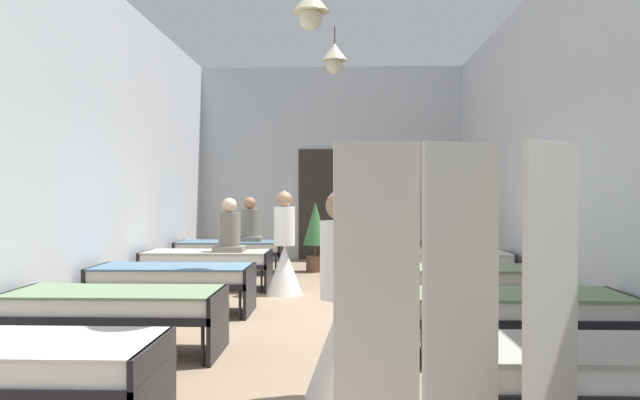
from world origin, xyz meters
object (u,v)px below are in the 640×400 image
object	(u,v)px
patient_seated_secondary	(250,225)
potted_plant	(315,230)
bed_left_row_2	(173,277)
bed_right_row_0	(610,369)
bed_right_row_1	(517,308)
privacy_screen	(462,316)
patient_seated_primary	(230,232)
bed_left_row_3	(207,260)
nurse_near_aisle	(284,257)
bed_right_row_2	(472,278)
bed_right_row_4	(428,249)
nurse_mid_aisle	(341,323)
bed_left_row_4	(230,249)
bed_left_row_1	(116,305)
bed_right_row_3	(445,261)

from	to	relation	value
patient_seated_secondary	potted_plant	bearing A→B (deg)	7.80
bed_left_row_2	potted_plant	world-z (taller)	potted_plant
bed_right_row_0	bed_left_row_2	bearing A→B (deg)	133.22
bed_left_row_2	bed_right_row_1	bearing A→B (deg)	-28.02
patient_seated_secondary	privacy_screen	xyz separation A→B (m)	(2.27, -8.24, -0.02)
privacy_screen	patient_seated_primary	bearing A→B (deg)	88.34
bed_left_row_3	nurse_near_aisle	distance (m)	1.30
bed_right_row_2	bed_right_row_4	distance (m)	3.80
bed_left_row_3	nurse_near_aisle	world-z (taller)	nurse_near_aisle
bed_left_row_2	privacy_screen	world-z (taller)	privacy_screen
bed_left_row_3	patient_seated_secondary	bearing A→B (deg)	79.99
bed_right_row_0	nurse_mid_aisle	world-z (taller)	nurse_mid_aisle
bed_left_row_4	bed_right_row_4	distance (m)	3.57
bed_right_row_2	potted_plant	xyz separation A→B (m)	(-2.03, 4.05, 0.32)
bed_left_row_3	bed_left_row_1	bearing A→B (deg)	-90.00
bed_right_row_1	bed_right_row_3	distance (m)	3.80
bed_left_row_4	patient_seated_primary	world-z (taller)	patient_seated_primary
bed_right_row_1	bed_right_row_4	distance (m)	5.70
bed_left_row_2	potted_plant	xyz separation A→B (m)	(1.54, 4.05, 0.32)
bed_left_row_3	patient_seated_secondary	distance (m)	2.06
bed_left_row_2	bed_left_row_4	distance (m)	3.80
bed_right_row_2	bed_right_row_3	size ratio (longest dim) A/B	1.00
patient_seated_primary	patient_seated_secondary	bearing A→B (deg)	90.00
bed_left_row_2	bed_left_row_1	bearing A→B (deg)	-90.00
bed_left_row_1	patient_seated_secondary	bearing A→B (deg)	86.54
bed_left_row_2	nurse_mid_aisle	size ratio (longest dim) A/B	1.28
patient_seated_primary	bed_right_row_3	bearing A→B (deg)	1.07
bed_right_row_4	patient_seated_primary	size ratio (longest dim) A/B	2.37
nurse_near_aisle	patient_seated_primary	distance (m)	1.01
bed_right_row_2	patient_seated_primary	size ratio (longest dim) A/B	2.37
bed_left_row_1	bed_right_row_1	size ratio (longest dim) A/B	1.00
nurse_mid_aisle	patient_seated_primary	distance (m)	5.15
bed_left_row_2	patient_seated_secondary	distance (m)	3.92
bed_left_row_3	nurse_mid_aisle	xyz separation A→B (m)	(2.03, -4.92, 0.09)
bed_left_row_2	bed_right_row_2	distance (m)	3.57
nurse_near_aisle	potted_plant	distance (m)	2.64
bed_right_row_0	bed_right_row_3	bearing A→B (deg)	90.00
bed_left_row_2	nurse_near_aisle	distance (m)	1.88
bed_left_row_2	nurse_mid_aisle	world-z (taller)	nurse_mid_aisle
bed_left_row_4	nurse_near_aisle	world-z (taller)	nurse_near_aisle
bed_left_row_2	patient_seated_primary	distance (m)	1.92
patient_seated_primary	potted_plant	size ratio (longest dim) A/B	0.62
bed_left_row_4	patient_seated_secondary	xyz separation A→B (m)	(0.35, 0.08, 0.43)
bed_right_row_0	potted_plant	bearing A→B (deg)	104.51
bed_right_row_1	bed_right_row_2	xyz separation A→B (m)	(0.00, 1.90, 0.00)
bed_right_row_2	nurse_mid_aisle	world-z (taller)	nurse_mid_aisle
bed_right_row_0	patient_seated_secondary	bearing A→B (deg)	112.74
bed_right_row_2	privacy_screen	xyz separation A→B (m)	(-0.95, -4.36, 0.41)
bed_right_row_0	bed_right_row_1	distance (m)	1.90
bed_left_row_3	patient_seated_primary	xyz separation A→B (m)	(0.35, -0.06, 0.43)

